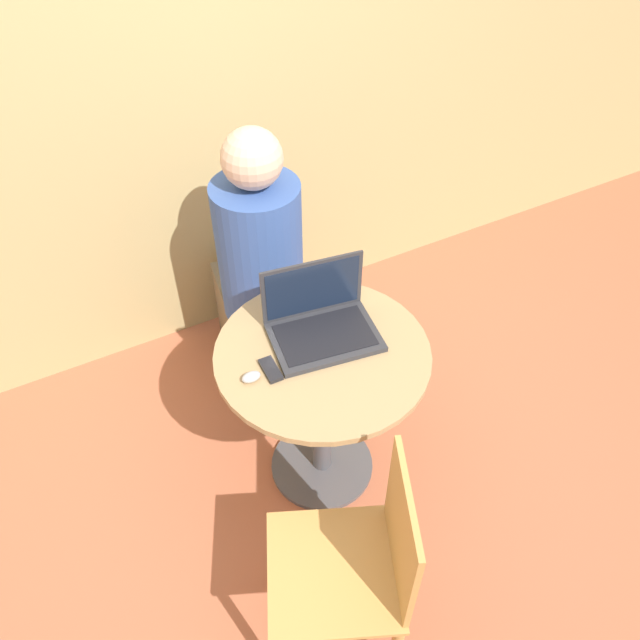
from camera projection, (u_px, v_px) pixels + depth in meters
name	position (u px, v px, depth m)	size (l,w,h in m)	color
ground_plane	(322.00, 465.00, 2.67)	(12.00, 12.00, 0.00)	#B26042
back_wall	(192.00, 71.00, 2.46)	(7.00, 0.05, 2.60)	tan
round_table	(322.00, 386.00, 2.30)	(0.76, 0.76, 0.72)	#4C4C51
laptop	(321.00, 321.00, 2.20)	(0.41, 0.32, 0.25)	#2D2D33
cell_phone	(270.00, 369.00, 2.10)	(0.05, 0.11, 0.02)	black
computer_mouse	(251.00, 377.00, 2.06)	(0.07, 0.04, 0.03)	#B2B2B7
chair_empty	(355.00, 567.00, 1.89)	(0.53, 0.53, 0.86)	tan
person_seated	(260.00, 281.00, 2.71)	(0.40, 0.56, 1.28)	brown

